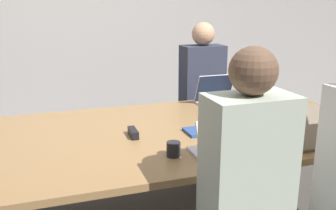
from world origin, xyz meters
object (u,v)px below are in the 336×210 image
object	(u,v)px
cup_far_right	(241,98)
bottle_near_right	(327,117)
cup_near_midright	(173,149)
person_far_right	(202,99)
laptop_near_midright	(222,144)
stapler	(133,133)
laptop_far_right	(216,96)
bottle_near_midright	(258,128)
cup_near_right	(269,140)
person_near_midright	(245,203)
laptop_near_right	(312,134)

from	to	relation	value
cup_far_right	bottle_near_right	distance (m)	0.88
cup_near_midright	bottle_near_right	distance (m)	1.11
cup_near_midright	bottle_near_right	world-z (taller)	bottle_near_right
person_far_right	laptop_near_midright	size ratio (longest dim) A/B	4.38
stapler	cup_far_right	bearing A→B (deg)	27.43
laptop_far_right	laptop_near_midright	bearing A→B (deg)	-113.98
laptop_near_midright	bottle_near_midright	bearing A→B (deg)	-161.46
laptop_far_right	cup_far_right	xyz separation A→B (m)	(0.24, -0.00, -0.03)
bottle_near_midright	bottle_near_right	distance (m)	0.55
cup_far_right	laptop_far_right	bearing A→B (deg)	179.71
person_far_right	bottle_near_midright	size ratio (longest dim) A/B	6.06
cup_near_right	stapler	bearing A→B (deg)	149.38
laptop_near_midright	cup_near_midright	world-z (taller)	laptop_near_midright
cup_far_right	bottle_near_right	world-z (taller)	bottle_near_right
cup_far_right	person_near_midright	world-z (taller)	person_near_midright
cup_near_midright	stapler	distance (m)	0.41
laptop_far_right	laptop_near_right	distance (m)	1.06
bottle_near_midright	laptop_near_right	distance (m)	0.32
laptop_far_right	person_near_midright	world-z (taller)	person_near_midright
cup_near_right	laptop_near_right	bearing A→B (deg)	-15.76
person_far_right	person_near_midright	world-z (taller)	person_far_right
laptop_near_midright	bottle_near_midright	distance (m)	0.31
cup_far_right	cup_near_right	bearing A→B (deg)	-110.19
bottle_near_midright	bottle_near_right	world-z (taller)	bottle_near_midright
person_near_midright	cup_near_midright	bearing A→B (deg)	-67.59
person_far_right	cup_near_midright	distance (m)	1.62
person_far_right	bottle_near_right	world-z (taller)	person_far_right
bottle_near_midright	laptop_near_right	bearing A→B (deg)	-25.74
laptop_near_right	bottle_near_right	bearing A→B (deg)	-145.63
bottle_near_midright	laptop_far_right	bearing A→B (deg)	80.07
cup_far_right	bottle_near_midright	world-z (taller)	bottle_near_midright
laptop_near_midright	bottle_near_midright	xyz separation A→B (m)	(0.29, 0.10, 0.04)
laptop_far_right	person_near_midright	bearing A→B (deg)	-110.26
bottle_near_midright	stapler	distance (m)	0.79
person_far_right	bottle_near_midright	world-z (taller)	person_far_right
cup_near_midright	bottle_near_right	size ratio (longest dim) A/B	0.36
cup_near_right	bottle_near_midright	bearing A→B (deg)	118.49
cup_far_right	cup_near_right	xyz separation A→B (m)	(-0.36, -0.98, 0.01)
bottle_near_right	cup_near_midright	bearing A→B (deg)	-176.66
laptop_near_midright	cup_near_right	xyz separation A→B (m)	(0.33, 0.03, -0.02)
person_far_right	laptop_near_right	size ratio (longest dim) A/B	4.35
person_far_right	stapler	distance (m)	1.38
bottle_near_right	cup_far_right	bearing A→B (deg)	100.20
laptop_near_midright	laptop_far_right	bearing A→B (deg)	-113.98
bottle_near_midright	cup_near_right	bearing A→B (deg)	-61.51
laptop_near_right	bottle_near_right	size ratio (longest dim) A/B	1.42
laptop_near_midright	laptop_near_right	size ratio (longest dim) A/B	0.99
laptop_far_right	person_near_midright	distance (m)	1.51
laptop_far_right	person_far_right	bearing A→B (deg)	81.15
laptop_far_right	stapler	world-z (taller)	laptop_far_right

